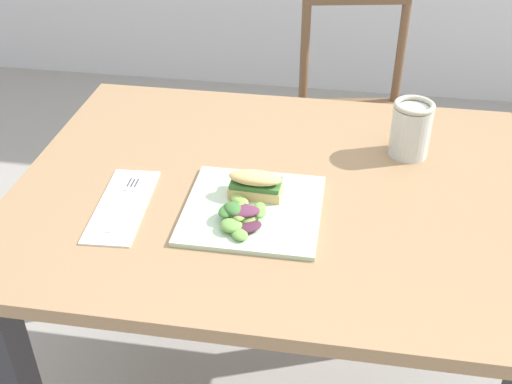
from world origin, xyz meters
TOP-DOWN VIEW (x-y plane):
  - ground_plane at (0.00, 0.00)m, footprint 9.48×9.48m
  - dining_table at (-0.08, -0.10)m, footprint 1.10×0.86m
  - chair_wooden_far at (0.08, 0.80)m, footprint 0.47×0.47m
  - plate_lunch at (-0.12, -0.20)m, footprint 0.27×0.27m
  - sandwich_half_front at (-0.12, -0.16)m, footprint 0.11×0.06m
  - salad_mixed_greens at (-0.13, -0.25)m, footprint 0.10×0.16m
  - napkin_folded at (-0.38, -0.22)m, footprint 0.12×0.26m
  - fork_on_napkin at (-0.38, -0.21)m, footprint 0.03×0.19m
  - mason_jar_iced_tea at (0.20, 0.08)m, footprint 0.09×0.09m

SIDE VIEW (x-z plane):
  - ground_plane at x=0.00m, z-range 0.00..0.00m
  - chair_wooden_far at x=0.08m, z-range 0.01..0.88m
  - dining_table at x=-0.08m, z-range 0.23..0.97m
  - napkin_folded at x=-0.38m, z-range 0.74..0.74m
  - plate_lunch at x=-0.12m, z-range 0.74..0.75m
  - fork_on_napkin at x=-0.38m, z-range 0.74..0.75m
  - salad_mixed_greens at x=-0.13m, z-range 0.75..0.78m
  - sandwich_half_front at x=-0.12m, z-range 0.75..0.81m
  - mason_jar_iced_tea at x=0.20m, z-range 0.73..0.86m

